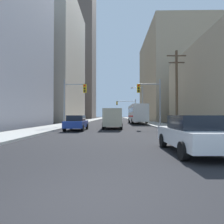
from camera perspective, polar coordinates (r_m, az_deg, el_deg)
ground_plane at (r=3.47m, az=-6.88°, el=-27.00°), size 400.00×400.00×0.00m
sidewalk_left at (r=53.65m, az=-7.11°, el=-2.55°), size 3.60×160.00×0.15m
sidewalk_right at (r=53.53m, az=8.27°, el=-2.55°), size 3.60×160.00×0.15m
city_bus at (r=35.68m, az=7.58°, el=-0.35°), size 2.67×11.51×3.40m
cargo_van_beige at (r=21.75m, az=0.16°, el=-1.63°), size 2.16×5.22×2.26m
sedan_white at (r=8.35m, az=23.23°, el=-6.07°), size 1.95×4.23×1.52m
sedan_blue at (r=19.39m, az=-10.68°, el=-3.21°), size 1.95×4.21×1.52m
sedan_red at (r=28.06m, az=0.08°, el=-2.54°), size 1.95×4.25×1.52m
traffic_signal_near_left at (r=24.14m, az=-11.48°, el=4.89°), size 2.86×0.44×6.00m
traffic_signal_near_right at (r=23.97m, az=11.46°, el=4.95°), size 2.94×0.44×6.00m
traffic_signal_far_right at (r=52.05m, az=4.54°, el=1.84°), size 5.39×0.44×6.00m
utility_pole_right at (r=23.30m, az=18.91°, el=7.11°), size 2.20×0.28×9.05m
street_lamp_right at (r=39.57m, az=8.63°, el=3.40°), size 2.57×0.32×7.50m
building_left_mid_office at (r=57.22m, az=-22.14°, el=13.99°), size 23.19×24.75×32.53m
building_left_far_tower at (r=100.25m, az=-12.48°, el=18.15°), size 23.78×18.22×68.79m
building_right_mid_block at (r=58.36m, az=19.61°, el=9.53°), size 19.17×27.35×24.29m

